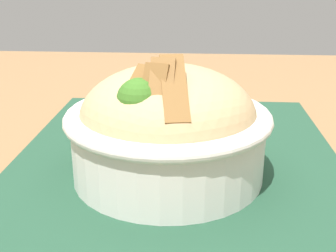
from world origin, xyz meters
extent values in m
cube|color=olive|center=(0.00, 0.00, 0.69)|extent=(1.18, 0.89, 0.02)
cylinder|color=brown|center=(0.53, 0.39, 0.34)|extent=(0.04, 0.04, 0.68)
cube|color=#1E422D|center=(0.00, -0.02, 0.71)|extent=(0.43, 0.34, 0.00)
cylinder|color=silver|center=(-0.03, -0.01, 0.74)|extent=(0.18, 0.18, 0.07)
torus|color=silver|center=(-0.03, -0.01, 0.77)|extent=(0.19, 0.19, 0.01)
ellipsoid|color=tan|center=(-0.03, -0.01, 0.77)|extent=(0.22, 0.22, 0.09)
sphere|color=#36671F|center=(-0.07, 0.01, 0.80)|extent=(0.04, 0.04, 0.04)
sphere|color=#36671F|center=(-0.04, -0.03, 0.79)|extent=(0.03, 0.03, 0.03)
sphere|color=#36671F|center=(-0.06, -0.02, 0.80)|extent=(0.04, 0.04, 0.04)
cylinder|color=orange|center=(-0.05, -0.02, 0.79)|extent=(0.02, 0.04, 0.01)
cylinder|color=orange|center=(-0.06, -0.01, 0.79)|extent=(0.03, 0.02, 0.01)
cylinder|color=orange|center=(-0.01, -0.05, 0.79)|extent=(0.03, 0.03, 0.01)
cube|color=brown|center=(-0.08, 0.01, 0.80)|extent=(0.05, 0.04, 0.04)
cube|color=brown|center=(-0.08, 0.00, 0.80)|extent=(0.04, 0.03, 0.05)
cube|color=brown|center=(-0.08, -0.01, 0.81)|extent=(0.04, 0.02, 0.05)
cube|color=brown|center=(-0.08, -0.02, 0.81)|extent=(0.06, 0.03, 0.05)
cube|color=silver|center=(0.08, -0.04, 0.71)|extent=(0.02, 0.07, 0.00)
cube|color=silver|center=(0.09, 0.00, 0.71)|extent=(0.01, 0.01, 0.00)
cube|color=silver|center=(0.09, 0.02, 0.71)|extent=(0.03, 0.03, 0.00)
cube|color=silver|center=(0.11, 0.04, 0.71)|extent=(0.01, 0.02, 0.00)
cube|color=silver|center=(0.10, 0.04, 0.71)|extent=(0.01, 0.02, 0.00)
cube|color=silver|center=(0.10, 0.04, 0.71)|extent=(0.01, 0.02, 0.00)
cube|color=silver|center=(0.09, 0.04, 0.71)|extent=(0.01, 0.02, 0.00)
camera|label=1|loc=(-0.41, -0.04, 0.90)|focal=46.47mm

